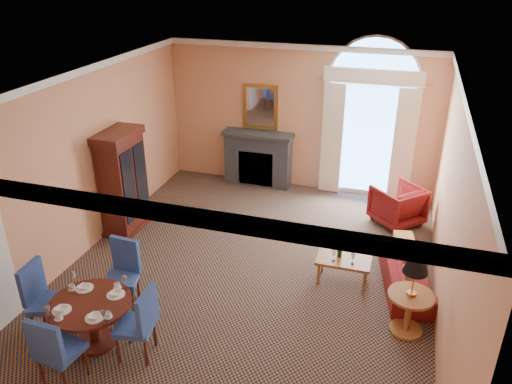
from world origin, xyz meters
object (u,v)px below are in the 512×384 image
(sofa, at_px, (407,274))
(armchair, at_px, (397,205))
(coffee_table, at_px, (343,260))
(side_table, at_px, (412,287))
(dining_table, at_px, (91,313))
(armoire, at_px, (123,183))

(sofa, xyz_separation_m, armchair, (-0.27, 2.16, 0.14))
(coffee_table, height_order, side_table, side_table)
(sofa, xyz_separation_m, side_table, (0.05, -1.07, 0.50))
(sofa, distance_m, armchair, 2.18)
(dining_table, height_order, side_table, side_table)
(armchair, xyz_separation_m, side_table, (0.32, -3.23, 0.36))
(dining_table, relative_size, sofa, 0.64)
(side_table, bearing_deg, coffee_table, 139.26)
(armoire, bearing_deg, side_table, -15.38)
(side_table, bearing_deg, dining_table, -159.41)
(coffee_table, relative_size, side_table, 0.71)
(sofa, bearing_deg, dining_table, 112.11)
(coffee_table, bearing_deg, dining_table, -141.38)
(armoire, distance_m, sofa, 5.33)
(dining_table, bearing_deg, side_table, 20.59)
(dining_table, xyz_separation_m, side_table, (4.08, 1.53, 0.24))
(coffee_table, bearing_deg, sofa, 9.04)
(armoire, relative_size, armchair, 2.29)
(dining_table, xyz_separation_m, armchair, (3.76, 4.76, -0.13))
(dining_table, relative_size, armchair, 1.27)
(armchair, bearing_deg, armoire, -26.33)
(armoire, xyz_separation_m, dining_table, (1.24, -2.99, -0.44))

